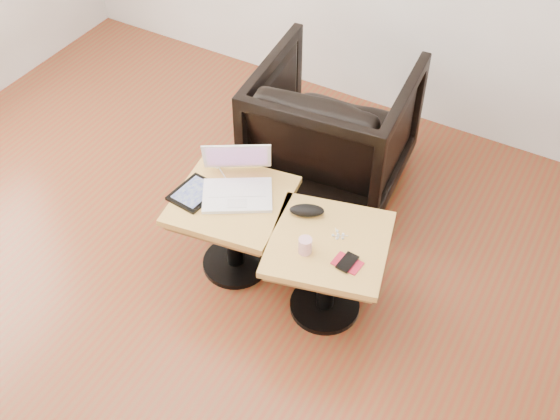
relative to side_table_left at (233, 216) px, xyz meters
The scene contains 11 objects.
room_shell 1.13m from the side_table_left, 91.64° to the right, with size 4.52×4.52×2.71m.
side_table_left is the anchor object (origin of this frame).
side_table_right 0.54m from the side_table_left, ahead, with size 0.65×0.65×0.49m.
laptop 0.18m from the side_table_left, 96.39° to the left, with size 0.45×0.45×0.22m.
tablet 0.22m from the side_table_left, 159.04° to the right, with size 0.20×0.24×0.02m.
charging_adapter 0.29m from the side_table_left, 139.04° to the left, with size 0.04×0.04×0.02m, color white.
glasses_case 0.40m from the side_table_left, 12.50° to the left, with size 0.17×0.07×0.05m, color black.
striped_cup 0.52m from the side_table_left, 15.53° to the right, with size 0.06×0.06×0.08m, color #D65F7E.
earbuds_tangle 0.58m from the side_table_left, ahead, with size 0.07×0.06×0.01m.
phone_on_sleeve 0.69m from the side_table_left, ahead, with size 0.13×0.12×0.02m.
armchair 0.87m from the side_table_left, 81.85° to the left, with size 0.82×0.84×0.77m, color black.
Camera 1 is at (1.43, -1.46, 2.82)m, focal length 45.00 mm.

